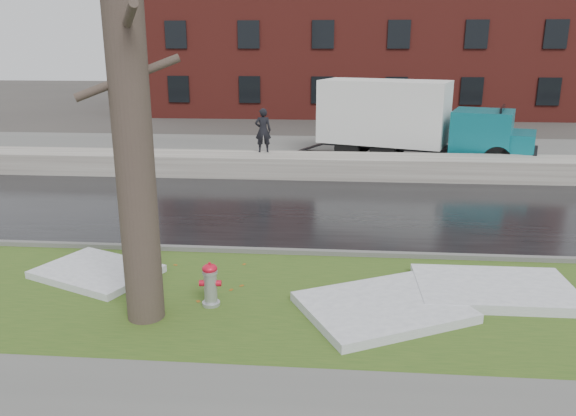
# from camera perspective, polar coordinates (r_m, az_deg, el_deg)

# --- Properties ---
(ground) EXTENTS (120.00, 120.00, 0.00)m
(ground) POSITION_cam_1_polar(r_m,az_deg,el_deg) (11.39, 1.19, -6.68)
(ground) COLOR #47423D
(ground) RESTS_ON ground
(verge) EXTENTS (60.00, 4.50, 0.04)m
(verge) POSITION_cam_1_polar(r_m,az_deg,el_deg) (10.24, 0.73, -9.29)
(verge) COLOR #30501A
(verge) RESTS_ON ground
(road) EXTENTS (60.00, 7.00, 0.03)m
(road) POSITION_cam_1_polar(r_m,az_deg,el_deg) (15.62, 2.25, -0.19)
(road) COLOR black
(road) RESTS_ON ground
(parking_lot) EXTENTS (60.00, 9.00, 0.03)m
(parking_lot) POSITION_cam_1_polar(r_m,az_deg,el_deg) (23.89, 3.20, 5.59)
(parking_lot) COLOR slate
(parking_lot) RESTS_ON ground
(curb) EXTENTS (60.00, 0.15, 0.14)m
(curb) POSITION_cam_1_polar(r_m,az_deg,el_deg) (12.29, 1.49, -4.56)
(curb) COLOR slate
(curb) RESTS_ON ground
(snowbank) EXTENTS (60.00, 1.60, 0.75)m
(snowbank) POSITION_cam_1_polar(r_m,az_deg,el_deg) (19.60, 2.83, 4.30)
(snowbank) COLOR beige
(snowbank) RESTS_ON ground
(brick_building) EXTENTS (26.00, 12.00, 10.00)m
(brick_building) POSITION_cam_1_polar(r_m,az_deg,el_deg) (40.49, 7.05, 16.97)
(brick_building) COLOR maroon
(brick_building) RESTS_ON ground
(bg_tree_left) EXTENTS (1.40, 1.62, 6.50)m
(bg_tree_left) POSITION_cam_1_polar(r_m,az_deg,el_deg) (34.86, -16.95, 13.79)
(bg_tree_left) COLOR brown
(bg_tree_left) RESTS_ON ground
(bg_tree_center) EXTENTS (1.40, 1.62, 6.50)m
(bg_tree_center) POSITION_cam_1_polar(r_m,az_deg,el_deg) (37.08, -5.68, 14.50)
(bg_tree_center) COLOR brown
(bg_tree_center) RESTS_ON ground
(fire_hydrant) EXTENTS (0.39, 0.34, 0.80)m
(fire_hydrant) POSITION_cam_1_polar(r_m,az_deg,el_deg) (9.92, -7.90, -7.49)
(fire_hydrant) COLOR #ADB2B6
(fire_hydrant) RESTS_ON verge
(tree) EXTENTS (1.50, 1.71, 7.64)m
(tree) POSITION_cam_1_polar(r_m,az_deg,el_deg) (8.89, -15.90, 12.11)
(tree) COLOR brown
(tree) RESTS_ON verge
(box_truck) EXTENTS (9.31, 4.63, 3.12)m
(box_truck) POSITION_cam_1_polar(r_m,az_deg,el_deg) (22.52, 12.16, 8.80)
(box_truck) COLOR black
(box_truck) RESTS_ON ground
(worker) EXTENTS (0.61, 0.45, 1.55)m
(worker) POSITION_cam_1_polar(r_m,az_deg,el_deg) (20.00, -2.55, 7.89)
(worker) COLOR black
(worker) RESTS_ON snowbank
(snow_patch_near) EXTENTS (3.22, 2.96, 0.16)m
(snow_patch_near) POSITION_cam_1_polar(r_m,az_deg,el_deg) (9.88, 9.59, -9.90)
(snow_patch_near) COLOR white
(snow_patch_near) RESTS_ON verge
(snow_patch_far) EXTENTS (2.66, 2.35, 0.14)m
(snow_patch_far) POSITION_cam_1_polar(r_m,az_deg,el_deg) (11.82, -18.84, -6.14)
(snow_patch_far) COLOR white
(snow_patch_far) RESTS_ON verge
(snow_patch_side) EXTENTS (2.81, 1.81, 0.18)m
(snow_patch_side) POSITION_cam_1_polar(r_m,az_deg,el_deg) (11.07, 20.21, -7.71)
(snow_patch_side) COLOR white
(snow_patch_side) RESTS_ON verge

